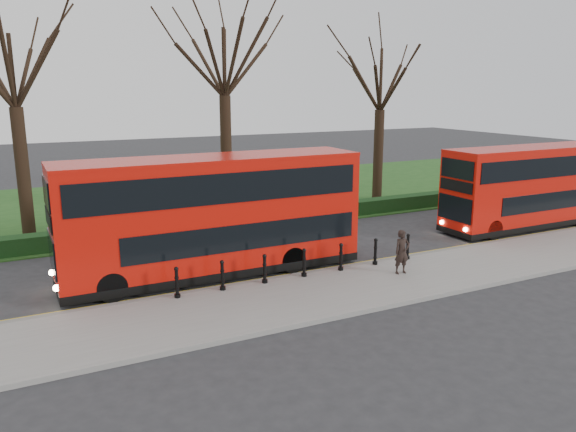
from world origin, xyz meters
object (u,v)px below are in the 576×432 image
bollard_row (304,263)px  bus_lead (213,217)px  bus_rear (533,187)px  pedestrian (402,252)px

bollard_row → bus_lead: (-2.69, 2.09, 1.59)m
bollard_row → bus_rear: size_ratio=0.94×
bus_lead → pedestrian: bus_lead is taller
bus_rear → pedestrian: 11.26m
bus_rear → bollard_row: bearing=-171.8°
bollard_row → bus_rear: bus_rear is taller
bollard_row → pedestrian: bearing=-21.3°
pedestrian → bus_lead: bearing=155.9°
bollard_row → bus_rear: bearing=8.2°
bus_lead → pedestrian: size_ratio=6.79×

